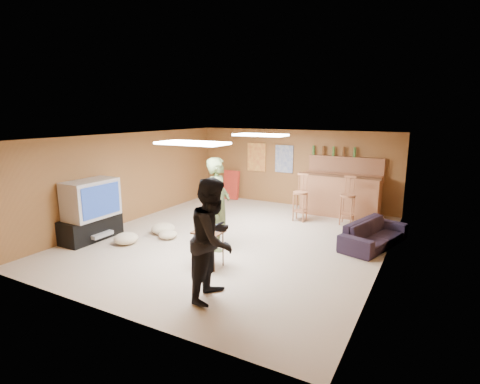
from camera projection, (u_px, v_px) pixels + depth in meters
The scene contains 32 objects.
ground at pixel (236, 239), 8.11m from camera, with size 7.00×7.00×0.00m, color tan.
ceiling at pixel (235, 137), 7.65m from camera, with size 6.00×7.00×0.02m, color silver.
wall_back at pixel (294, 168), 10.89m from camera, with size 6.00×0.02×2.20m, color brown.
wall_front at pixel (105, 236), 4.87m from camera, with size 6.00×0.02×2.20m, color brown.
wall_left at pixel (130, 178), 9.28m from camera, with size 0.02×7.00×2.20m, color brown.
wall_right at pixel (386, 206), 6.48m from camera, with size 0.02×7.00×2.20m, color brown.
tv_stand at pixel (91, 228), 8.04m from camera, with size 0.55×1.30×0.50m, color black.
dvd_box at pixel (99, 234), 7.96m from camera, with size 0.35×0.50×0.08m, color #B2B2B7.
tv_body at pixel (91, 199), 7.87m from camera, with size 0.60×1.10×0.80m, color #B2B2B7.
tv_screen at pixel (101, 201), 7.72m from camera, with size 0.02×0.95×0.65m, color navy.
bar_counter at pixel (340, 195), 9.83m from camera, with size 2.00×0.60×1.10m, color brown.
bar_lip at pixel (339, 176), 9.50m from camera, with size 2.10×0.12×0.05m, color #412514.
bar_shelf at pixel (346, 157), 10.02m from camera, with size 2.00×0.18×0.05m, color brown.
bar_backing at pixel (346, 168), 10.10m from camera, with size 2.00×0.14×0.60m, color brown.
poster_left at pixel (257, 157), 11.36m from camera, with size 0.60×0.03×0.85m, color #BF3F26.
poster_right at pixel (284, 159), 10.94m from camera, with size 0.55×0.03×0.80m, color #334C99.
folding_chair_stack at pixel (231, 185), 11.78m from camera, with size 0.50×0.14×0.90m, color #B62E21.
ceiling_panel_front at pixel (192, 143), 6.37m from camera, with size 1.20×0.60×0.04m, color white.
ceiling_panel_back at pixel (261, 135), 8.69m from camera, with size 1.20×0.60×0.04m, color white.
person_olive at pixel (218, 204), 7.34m from camera, with size 0.67×0.44×1.84m, color #5A6C3E.
person_black at pixel (213, 239), 5.38m from camera, with size 0.87×0.68×1.80m, color black.
sofa at pixel (374, 234), 7.62m from camera, with size 1.77×0.69×0.52m, color black.
tray_table at pixel (209, 249), 6.58m from camera, with size 0.51×0.41×0.66m, color #412514.
cup_red_near at pixel (203, 226), 6.62m from camera, with size 0.09×0.09×0.12m, color #AA2D0B.
cup_red_far at pixel (210, 230), 6.42m from camera, with size 0.08×0.08×0.11m, color #AA2D0B.
cup_blue at pixel (218, 228), 6.50m from camera, with size 0.08×0.08×0.11m, color navy.
bar_stool_left at pixel (300, 195), 9.34m from camera, with size 0.42×0.42×1.34m, color brown, non-canonical shape.
bar_stool_right at pixel (347, 202), 9.04m from camera, with size 0.35×0.35×1.11m, color brown, non-canonical shape.
cushion_near_tv at pixel (163, 229), 8.43m from camera, with size 0.53×0.53×0.24m, color tan.
cushion_mid at pixel (168, 235), 8.10m from camera, with size 0.40×0.40×0.18m, color tan.
cushion_far at pixel (126, 238), 7.79m from camera, with size 0.51×0.51×0.23m, color tan.
bottle_row at pixel (334, 151), 10.13m from camera, with size 1.20×0.08×0.26m, color #3F7233, non-canonical shape.
Camera 1 is at (3.77, -6.74, 2.68)m, focal length 28.00 mm.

